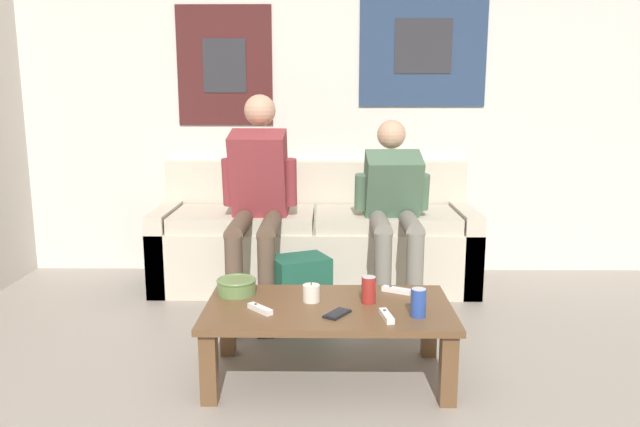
{
  "coord_description": "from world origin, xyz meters",
  "views": [
    {
      "loc": [
        0.01,
        -1.61,
        1.3
      ],
      "look_at": [
        -0.03,
        1.59,
        0.67
      ],
      "focal_mm": 35.0,
      "sensor_mm": 36.0,
      "label": 1
    }
  ],
  "objects": [
    {
      "name": "wall_back",
      "position": [
        0.0,
        2.86,
        1.28
      ],
      "size": [
        10.0,
        0.07,
        2.55
      ],
      "color": "silver",
      "rests_on": "ground_plane"
    },
    {
      "name": "couch",
      "position": [
        -0.07,
        2.5,
        0.29
      ],
      "size": [
        2.11,
        0.72,
        0.81
      ],
      "color": "beige",
      "rests_on": "ground_plane"
    },
    {
      "name": "coffee_table",
      "position": [
        0.02,
        1.07,
        0.29
      ],
      "size": [
        1.11,
        0.61,
        0.35
      ],
      "color": "brown",
      "rests_on": "ground_plane"
    },
    {
      "name": "person_seated_adult",
      "position": [
        -0.41,
        2.12,
        0.69
      ],
      "size": [
        0.47,
        0.94,
        1.28
      ],
      "color": "brown",
      "rests_on": "ground_plane"
    },
    {
      "name": "person_seated_teen",
      "position": [
        0.42,
        2.13,
        0.62
      ],
      "size": [
        0.47,
        0.87,
        1.12
      ],
      "color": "gray",
      "rests_on": "ground_plane"
    },
    {
      "name": "backpack",
      "position": [
        -0.14,
        1.73,
        0.19
      ],
      "size": [
        0.37,
        0.34,
        0.39
      ],
      "color": "#1E5642",
      "rests_on": "ground_plane"
    },
    {
      "name": "ceramic_bowl",
      "position": [
        -0.42,
        1.23,
        0.39
      ],
      "size": [
        0.19,
        0.19,
        0.08
      ],
      "color": "#607F47",
      "rests_on": "coffee_table"
    },
    {
      "name": "pillar_candle",
      "position": [
        -0.06,
        1.12,
        0.39
      ],
      "size": [
        0.08,
        0.08,
        0.09
      ],
      "color": "silver",
      "rests_on": "coffee_table"
    },
    {
      "name": "drink_can_blue",
      "position": [
        0.4,
        0.94,
        0.41
      ],
      "size": [
        0.07,
        0.07,
        0.12
      ],
      "color": "#28479E",
      "rests_on": "coffee_table"
    },
    {
      "name": "drink_can_red",
      "position": [
        0.2,
        1.11,
        0.41
      ],
      "size": [
        0.07,
        0.07,
        0.12
      ],
      "color": "maroon",
      "rests_on": "coffee_table"
    },
    {
      "name": "game_controller_near_left",
      "position": [
        0.27,
        0.91,
        0.36
      ],
      "size": [
        0.06,
        0.15,
        0.03
      ],
      "color": "white",
      "rests_on": "coffee_table"
    },
    {
      "name": "game_controller_near_right",
      "position": [
        -0.28,
        0.99,
        0.36
      ],
      "size": [
        0.12,
        0.13,
        0.03
      ],
      "color": "white",
      "rests_on": "coffee_table"
    },
    {
      "name": "game_controller_far_center",
      "position": [
        0.35,
        1.26,
        0.36
      ],
      "size": [
        0.14,
        0.1,
        0.03
      ],
      "color": "white",
      "rests_on": "coffee_table"
    },
    {
      "name": "cell_phone",
      "position": [
        0.06,
        0.95,
        0.35
      ],
      "size": [
        0.13,
        0.15,
        0.01
      ],
      "color": "black",
      "rests_on": "coffee_table"
    }
  ]
}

